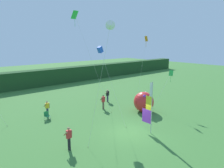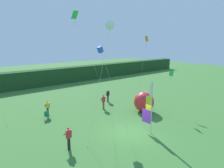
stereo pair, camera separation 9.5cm
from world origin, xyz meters
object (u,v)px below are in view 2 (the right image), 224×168
Objects in this scene: kite_green_diamond_1 at (170,76)px; kite_white_delta_3 at (110,26)px; person_far_right at (108,95)px; kite_green_diamond_0 at (77,21)px; kite_orange_diamond_2 at (146,44)px; person_mid_field at (69,138)px; folding_chair at (47,115)px; inflatable_balloon at (144,102)px; banner_flag at (149,108)px; person_near_banner at (47,108)px; kite_blue_box_4 at (100,50)px; person_far_left at (103,102)px.

kite_white_delta_3 reaches higher than kite_green_diamond_1.
person_far_right is 0.15× the size of kite_green_diamond_0.
kite_orange_diamond_2 is at bearing 80.60° from kite_green_diamond_1.
kite_white_delta_3 is at bearing -41.97° from person_mid_field.
kite_green_diamond_0 is (5.17, 6.75, 8.92)m from person_mid_field.
folding_chair is at bearing -179.35° from kite_green_diamond_0.
kite_green_diamond_0 is at bearing 143.07° from kite_green_diamond_1.
kite_green_diamond_0 is 9.41m from kite_orange_diamond_2.
person_mid_field is 1.06× the size of person_far_right.
inflatable_balloon is (10.60, 1.96, 0.20)m from person_mid_field.
kite_green_diamond_1 is at bearing -36.93° from kite_green_diamond_0.
person_mid_field is at bearing 164.47° from banner_flag.
kite_blue_box_4 reaches higher than person_near_banner.
person_mid_field is at bearing -102.78° from person_near_banner.
banner_flag is 10.86m from person_near_banner.
kite_blue_box_4 reaches higher than banner_flag.
person_mid_field is 0.24× the size of kite_blue_box_4.
kite_green_diamond_0 reaches higher than kite_blue_box_4.
kite_green_diamond_1 reaches higher than inflatable_balloon.
banner_flag is 2.74× the size of person_far_right.
person_near_banner reaches higher than folding_chair.
person_near_banner is 8.21m from person_far_right.
person_far_right is (9.95, 7.56, -0.05)m from person_mid_field.
kite_green_diamond_0 is 11.82m from kite_green_diamond_1.
kite_orange_diamond_2 is at bearing -11.77° from kite_green_diamond_0.
inflatable_balloon is at bearing -32.98° from person_near_banner.
inflatable_balloon is at bearing 44.58° from banner_flag.
kite_white_delta_3 is (-8.36, -3.98, 7.61)m from inflatable_balloon.
inflatable_balloon is 0.27× the size of kite_orange_diamond_2.
kite_white_delta_3 reaches higher than kite_orange_diamond_2.
person_mid_field reaches higher than folding_chair.
kite_green_diamond_1 is 12.38m from kite_white_delta_3.
inflatable_balloon reaches higher than person_far_right.
banner_flag is 7.94m from kite_white_delta_3.
kite_blue_box_4 reaches higher than inflatable_balloon.
kite_green_diamond_1 reaches higher than person_far_right.
person_mid_field is (-1.75, -7.71, 0.06)m from person_near_banner.
kite_green_diamond_0 is 9.30m from kite_white_delta_3.
inflatable_balloon reaches higher than folding_chair.
person_mid_field is 10.78m from inflatable_balloon.
kite_green_diamond_1 is at bearing -63.94° from person_far_right.
kite_green_diamond_0 is (-2.50, 1.14, 8.95)m from person_far_left.
person_near_banner is 1.86× the size of folding_chair.
kite_orange_diamond_2 is (12.84, -1.81, 6.97)m from folding_chair.
folding_chair is at bearing 79.53° from person_mid_field.
kite_green_diamond_0 is 1.48× the size of kite_blue_box_4.
kite_blue_box_4 is (-2.05, -2.19, 6.07)m from person_far_left.
kite_green_diamond_0 is at bearing 0.65° from folding_chair.
kite_blue_box_4 reaches higher than folding_chair.
kite_orange_diamond_2 is 0.93× the size of kite_white_delta_3.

